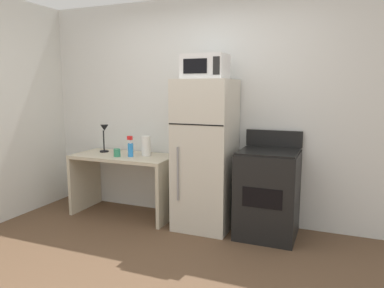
# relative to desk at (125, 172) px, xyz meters

# --- Properties ---
(ground_plane) EXTENTS (12.00, 12.00, 0.00)m
(ground_plane) POSITION_rel_desk_xyz_m (0.97, -1.33, -0.53)
(ground_plane) COLOR brown
(wall_back_white) EXTENTS (5.00, 0.10, 2.60)m
(wall_back_white) POSITION_rel_desk_xyz_m (0.97, 0.37, 0.77)
(wall_back_white) COLOR silver
(wall_back_white) RESTS_ON ground
(desk) EXTENTS (1.25, 0.61, 0.75)m
(desk) POSITION_rel_desk_xyz_m (0.00, 0.00, 0.00)
(desk) COLOR beige
(desk) RESTS_ON ground
(desk_lamp) EXTENTS (0.14, 0.12, 0.35)m
(desk_lamp) POSITION_rel_desk_xyz_m (-0.33, 0.07, 0.46)
(desk_lamp) COLOR black
(desk_lamp) RESTS_ON desk
(paper_towel_roll) EXTENTS (0.11, 0.11, 0.24)m
(paper_towel_roll) POSITION_rel_desk_xyz_m (0.28, 0.06, 0.34)
(paper_towel_roll) COLOR white
(paper_towel_roll) RESTS_ON desk
(spray_bottle) EXTENTS (0.06, 0.06, 0.25)m
(spray_bottle) POSITION_rel_desk_xyz_m (0.13, -0.06, 0.32)
(spray_bottle) COLOR #2D8CEA
(spray_bottle) RESTS_ON desk
(coffee_mug) EXTENTS (0.08, 0.08, 0.09)m
(coffee_mug) POSITION_rel_desk_xyz_m (-0.02, -0.12, 0.27)
(coffee_mug) COLOR #338C66
(coffee_mug) RESTS_ON desk
(refrigerator) EXTENTS (0.61, 0.63, 1.65)m
(refrigerator) POSITION_rel_desk_xyz_m (1.06, 0.00, 0.30)
(refrigerator) COLOR beige
(refrigerator) RESTS_ON ground
(microwave) EXTENTS (0.46, 0.35, 0.26)m
(microwave) POSITION_rel_desk_xyz_m (1.06, -0.02, 1.25)
(microwave) COLOR silver
(microwave) RESTS_ON refrigerator
(oven_range) EXTENTS (0.61, 0.61, 1.10)m
(oven_range) POSITION_rel_desk_xyz_m (1.76, 0.01, -0.06)
(oven_range) COLOR black
(oven_range) RESTS_ON ground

